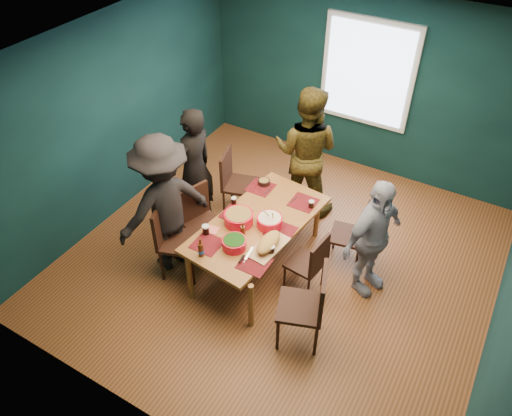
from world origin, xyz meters
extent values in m
cube|color=#98502C|center=(0.00, 0.00, -0.01)|extent=(5.00, 5.00, 0.01)
cube|color=silver|center=(0.00, 0.00, 2.70)|extent=(5.00, 5.00, 0.01)
cube|color=#103738|center=(-2.50, 0.00, 1.35)|extent=(0.01, 5.00, 2.70)
cube|color=#103738|center=(0.00, 2.50, 1.35)|extent=(5.00, 0.01, 2.70)
cube|color=#103738|center=(0.00, -2.50, 1.35)|extent=(5.00, 0.01, 2.70)
cube|color=silver|center=(0.00, 2.47, 1.55)|extent=(1.35, 0.06, 1.55)
cube|color=#A66A32|center=(-0.23, -0.24, 0.68)|extent=(1.13, 1.95, 0.05)
cylinder|color=#A66A32|center=(-0.64, -1.09, 0.33)|extent=(0.06, 0.06, 0.66)
cylinder|color=#A66A32|center=(0.18, -1.09, 0.33)|extent=(0.06, 0.06, 0.66)
cylinder|color=#A66A32|center=(-0.64, 0.61, 0.33)|extent=(0.06, 0.06, 0.66)
cylinder|color=#A66A32|center=(0.18, 0.61, 0.33)|extent=(0.06, 0.06, 0.66)
cube|color=black|center=(-0.96, 0.54, 0.47)|extent=(0.53, 0.53, 0.04)
cube|color=black|center=(-1.15, 0.49, 0.72)|extent=(0.16, 0.43, 0.48)
cylinder|color=black|center=(-1.09, 0.31, 0.22)|extent=(0.03, 0.03, 0.44)
cylinder|color=black|center=(-0.73, 0.41, 0.22)|extent=(0.03, 0.03, 0.44)
cylinder|color=black|center=(-1.19, 0.67, 0.22)|extent=(0.03, 0.03, 0.44)
cylinder|color=black|center=(-0.83, 0.77, 0.22)|extent=(0.03, 0.03, 0.44)
cube|color=black|center=(-0.92, -0.38, 0.46)|extent=(0.54, 0.54, 0.04)
cube|color=black|center=(-1.10, -0.31, 0.71)|extent=(0.17, 0.42, 0.47)
cylinder|color=black|center=(-1.15, -0.49, 0.22)|extent=(0.03, 0.03, 0.44)
cylinder|color=black|center=(-0.80, -0.61, 0.22)|extent=(0.03, 0.03, 0.44)
cylinder|color=black|center=(-1.03, -0.15, 0.22)|extent=(0.03, 0.03, 0.44)
cylinder|color=black|center=(-0.69, -0.26, 0.22)|extent=(0.03, 0.03, 0.44)
cube|color=black|center=(-0.98, -0.80, 0.49)|extent=(0.58, 0.58, 0.04)
cube|color=black|center=(-1.17, -0.86, 0.76)|extent=(0.19, 0.44, 0.50)
cylinder|color=black|center=(-1.10, -1.04, 0.23)|extent=(0.03, 0.03, 0.47)
cylinder|color=black|center=(-0.73, -0.92, 0.23)|extent=(0.03, 0.03, 0.47)
cylinder|color=black|center=(-1.23, -0.67, 0.23)|extent=(0.03, 0.03, 0.47)
cylinder|color=black|center=(-0.86, -0.55, 0.23)|extent=(0.03, 0.03, 0.47)
cube|color=black|center=(0.69, 0.36, 0.44)|extent=(0.47, 0.47, 0.04)
cube|color=black|center=(0.87, 0.40, 0.68)|extent=(0.11, 0.41, 0.45)
cylinder|color=black|center=(0.55, 0.16, 0.21)|extent=(0.03, 0.03, 0.42)
cylinder|color=black|center=(0.89, 0.22, 0.21)|extent=(0.03, 0.03, 0.42)
cylinder|color=black|center=(0.48, 0.50, 0.21)|extent=(0.03, 0.03, 0.42)
cylinder|color=black|center=(0.83, 0.57, 0.21)|extent=(0.03, 0.03, 0.42)
cube|color=black|center=(0.43, -0.30, 0.41)|extent=(0.43, 0.43, 0.04)
cube|color=black|center=(0.61, -0.32, 0.64)|extent=(0.08, 0.39, 0.42)
cylinder|color=black|center=(0.25, -0.44, 0.20)|extent=(0.03, 0.03, 0.39)
cylinder|color=black|center=(0.58, -0.48, 0.20)|extent=(0.03, 0.03, 0.39)
cylinder|color=black|center=(0.29, -0.12, 0.20)|extent=(0.03, 0.03, 0.39)
cylinder|color=black|center=(0.62, -0.16, 0.20)|extent=(0.03, 0.03, 0.39)
cube|color=black|center=(0.70, -0.97, 0.50)|extent=(0.60, 0.60, 0.04)
cube|color=black|center=(0.89, -0.90, 0.78)|extent=(0.20, 0.45, 0.51)
cylinder|color=black|center=(0.58, -1.22, 0.24)|extent=(0.04, 0.04, 0.48)
cylinder|color=black|center=(0.95, -1.09, 0.24)|extent=(0.04, 0.04, 0.48)
cylinder|color=black|center=(0.44, -0.85, 0.24)|extent=(0.04, 0.04, 0.48)
cylinder|color=black|center=(0.82, -0.71, 0.24)|extent=(0.04, 0.04, 0.48)
imported|color=black|center=(-1.38, 0.10, 0.86)|extent=(0.51, 0.68, 1.72)
imported|color=black|center=(-0.26, 1.10, 0.92)|extent=(0.99, 0.83, 1.85)
imported|color=white|center=(1.05, 0.09, 0.78)|extent=(0.68, 0.99, 1.55)
imported|color=black|center=(-1.22, -0.72, 0.91)|extent=(1.08, 1.34, 1.82)
cylinder|color=red|center=(-0.42, -0.36, 0.77)|extent=(0.34, 0.34, 0.14)
cylinder|color=#4C8430|center=(-0.42, -0.36, 0.84)|extent=(0.30, 0.30, 0.02)
cylinder|color=red|center=(-0.09, -0.22, 0.76)|extent=(0.30, 0.30, 0.12)
cylinder|color=beige|center=(-0.09, -0.22, 0.82)|extent=(0.27, 0.27, 0.02)
cylinder|color=tan|center=(-0.05, -0.22, 0.87)|extent=(0.09, 0.17, 0.24)
cylinder|color=tan|center=(-0.12, -0.22, 0.87)|extent=(0.08, 0.17, 0.24)
cylinder|color=red|center=(-0.25, -0.73, 0.76)|extent=(0.28, 0.28, 0.11)
cylinder|color=#1B4A12|center=(-0.25, -0.73, 0.81)|extent=(0.24, 0.24, 0.02)
cube|color=tan|center=(0.08, -0.55, 0.71)|extent=(0.33, 0.56, 0.02)
ellipsoid|color=#B88F42|center=(0.08, -0.55, 0.79)|extent=(0.24, 0.44, 0.12)
cube|color=silver|center=(-0.04, -0.76, 0.73)|extent=(0.05, 0.21, 0.00)
cylinder|color=black|center=(-0.07, -0.88, 0.74)|extent=(0.04, 0.12, 0.02)
sphere|color=#1E5F15|center=(0.08, -0.67, 0.79)|extent=(0.04, 0.04, 0.04)
sphere|color=#1E5F15|center=(0.08, -0.55, 0.79)|extent=(0.04, 0.04, 0.04)
sphere|color=#1E5F15|center=(0.08, -0.44, 0.79)|extent=(0.04, 0.04, 0.04)
cylinder|color=black|center=(-0.54, 0.45, 0.73)|extent=(0.15, 0.15, 0.06)
cylinder|color=#4C8430|center=(-0.54, 0.45, 0.76)|extent=(0.13, 0.13, 0.02)
cylinder|color=#4B1F0D|center=(-0.49, -1.02, 0.79)|extent=(0.06, 0.06, 0.18)
cylinder|color=#4B1F0D|center=(-0.49, -1.02, 0.91)|extent=(0.03, 0.03, 0.07)
cylinder|color=#1840A8|center=(-0.49, -1.02, 0.76)|extent=(0.07, 0.07, 0.04)
cylinder|color=#4B1F0D|center=(-0.25, -0.54, 0.78)|extent=(0.06, 0.06, 0.16)
cylinder|color=#4B1F0D|center=(-0.25, -0.54, 0.89)|extent=(0.02, 0.02, 0.06)
cylinder|color=black|center=(-0.65, -0.71, 0.76)|extent=(0.08, 0.08, 0.11)
cylinder|color=silver|center=(-0.65, -0.71, 0.81)|extent=(0.08, 0.08, 0.02)
cylinder|color=black|center=(0.15, -0.61, 0.76)|extent=(0.07, 0.07, 0.10)
cylinder|color=silver|center=(0.15, -0.61, 0.80)|extent=(0.08, 0.08, 0.02)
cylinder|color=black|center=(0.19, 0.33, 0.75)|extent=(0.07, 0.07, 0.09)
cylinder|color=silver|center=(0.19, 0.33, 0.79)|extent=(0.07, 0.07, 0.01)
cylinder|color=black|center=(-0.66, -0.09, 0.75)|extent=(0.06, 0.06, 0.09)
cylinder|color=silver|center=(-0.66, -0.09, 0.79)|extent=(0.07, 0.07, 0.01)
cube|color=#F36B66|center=(0.10, -0.23, 0.71)|extent=(0.17, 0.17, 0.00)
cube|color=#F36B66|center=(-0.62, -0.62, 0.71)|extent=(0.15, 0.15, 0.00)
cube|color=#F36B66|center=(0.06, -0.89, 0.71)|extent=(0.18, 0.18, 0.00)
camera|label=1|loc=(1.96, -4.06, 4.61)|focal=35.00mm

